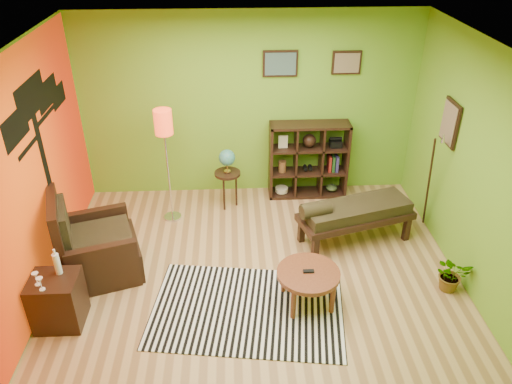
{
  "coord_description": "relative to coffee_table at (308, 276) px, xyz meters",
  "views": [
    {
      "loc": [
        -0.26,
        -4.77,
        4.06
      ],
      "look_at": [
        0.01,
        0.34,
        1.05
      ],
      "focal_mm": 35.0,
      "sensor_mm": 36.0,
      "label": 1
    }
  ],
  "objects": [
    {
      "name": "ground",
      "position": [
        -0.56,
        0.43,
        -0.38
      ],
      "size": [
        5.0,
        5.0,
        0.0
      ],
      "primitive_type": "plane",
      "color": "tan",
      "rests_on": "ground"
    },
    {
      "name": "room_shell",
      "position": [
        -0.65,
        0.45,
        1.42
      ],
      "size": [
        5.04,
        4.54,
        2.82
      ],
      "color": "#68A426",
      "rests_on": "ground"
    },
    {
      "name": "zebra_rug",
      "position": [
        -0.69,
        -0.09,
        -0.37
      ],
      "size": [
        2.35,
        1.71,
        0.01
      ],
      "primitive_type": "cube",
      "rotation": [
        0.0,
        0.0,
        -0.14
      ],
      "color": "white",
      "rests_on": "ground"
    },
    {
      "name": "coffee_table",
      "position": [
        0.0,
        0.0,
        0.0
      ],
      "size": [
        0.72,
        0.72,
        0.46
      ],
      "color": "brown",
      "rests_on": "ground"
    },
    {
      "name": "armchair",
      "position": [
        -2.56,
        0.68,
        -0.04
      ],
      "size": [
        1.15,
        1.14,
        1.12
      ],
      "color": "black",
      "rests_on": "ground"
    },
    {
      "name": "side_cabinet",
      "position": [
        -2.76,
        -0.17,
        -0.07
      ],
      "size": [
        0.51,
        0.46,
        0.92
      ],
      "color": "black",
      "rests_on": "ground"
    },
    {
      "name": "floor_lamp",
      "position": [
        -1.73,
        1.88,
        0.98
      ],
      "size": [
        0.25,
        0.25,
        1.69
      ],
      "color": "silver",
      "rests_on": "ground"
    },
    {
      "name": "globe_table",
      "position": [
        -0.9,
        2.17,
        0.33
      ],
      "size": [
        0.39,
        0.39,
        0.94
      ],
      "color": "black",
      "rests_on": "ground"
    },
    {
      "name": "cube_shelf",
      "position": [
        0.36,
        2.46,
        0.22
      ],
      "size": [
        1.2,
        0.35,
        1.2
      ],
      "color": "black",
      "rests_on": "ground"
    },
    {
      "name": "bench",
      "position": [
        0.77,
        1.17,
        0.08
      ],
      "size": [
        1.64,
        0.97,
        0.72
      ],
      "color": "black",
      "rests_on": "ground"
    },
    {
      "name": "potted_plant",
      "position": [
        1.74,
        0.14,
        -0.21
      ],
      "size": [
        0.4,
        0.45,
        0.34
      ],
      "primitive_type": "imported",
      "rotation": [
        0.0,
        0.0,
        -0.01
      ],
      "color": "#26661E",
      "rests_on": "ground"
    }
  ]
}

